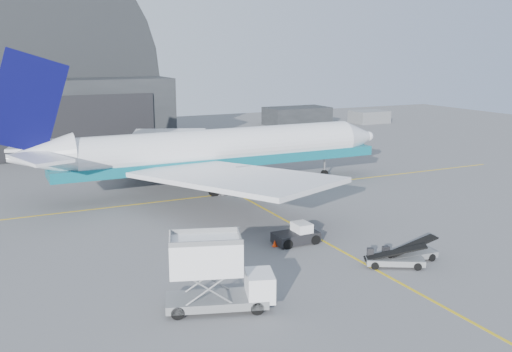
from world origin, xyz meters
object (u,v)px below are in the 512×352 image
catering_truck (215,274)px  belt_loader_b (394,260)px  belt_loader_a (409,254)px  airliner (208,151)px  pushback_tug (297,235)px

catering_truck → belt_loader_b: bearing=21.5°
catering_truck → belt_loader_b: size_ratio=1.60×
belt_loader_a → belt_loader_b: size_ratio=1.05×
airliner → catering_truck: (-11.32, -30.64, -2.31)m
airliner → belt_loader_a: airliner is taller
airliner → pushback_tug: bearing=-90.3°
airliner → belt_loader_b: 30.22m
airliner → catering_truck: bearing=-110.3°
pushback_tug → belt_loader_b: size_ratio=0.84×
belt_loader_b → pushback_tug: bearing=145.2°
airliner → belt_loader_b: (3.91, -29.67, -4.17)m
catering_truck → belt_loader_a: size_ratio=1.52×
catering_truck → belt_loader_a: 17.20m
airliner → pushback_tug: size_ratio=12.32×
airliner → belt_loader_b: airliner is taller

